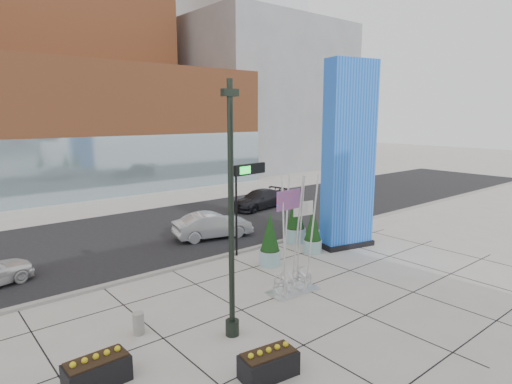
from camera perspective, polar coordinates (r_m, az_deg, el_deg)
ground at (r=17.29m, az=1.32°, el=-12.52°), size 160.00×160.00×0.00m
street_asphalt at (r=25.29m, az=-13.77°, el=-5.38°), size 80.00×12.00×0.02m
curb_edge at (r=20.26m, az=-6.21°, el=-8.92°), size 80.00×0.30×0.12m
tower_podium at (r=40.69m, az=-23.50°, el=7.73°), size 34.00×10.00×11.00m
tower_glass_front at (r=36.34m, az=-21.01°, el=2.94°), size 34.00×0.60×5.00m
building_grey_parking at (r=57.22m, az=-0.03°, el=12.55°), size 20.00×18.00×18.00m
blue_pylon at (r=21.92m, az=12.26°, el=4.32°), size 3.01×1.84×9.35m
lamp_post at (r=12.73m, az=-3.31°, el=-5.94°), size 0.50×0.42×7.69m
public_art_sculpture at (r=16.51m, az=5.03°, el=-9.26°), size 2.05×1.10×4.53m
concrete_bollard at (r=14.28m, az=-15.40°, el=-16.53°), size 0.36×0.36×0.69m
overhead_street_sign at (r=20.47m, az=-1.01°, el=1.99°), size 2.06×0.47×4.37m
round_planter_east at (r=21.21m, az=7.57°, el=-5.21°), size 0.91×0.91×2.26m
round_planter_mid at (r=22.79m, az=5.28°, el=-3.56°), size 1.08×1.08×2.69m
round_planter_west at (r=19.30m, az=1.87°, el=-6.48°), size 0.96×0.96×2.40m
box_planter_north at (r=12.24m, az=-20.45°, el=-21.41°), size 1.57×0.80×0.85m
box_planter_south at (r=11.89m, az=1.69°, el=-21.84°), size 1.58×0.95×0.82m
car_silver_mid at (r=23.65m, az=-5.78°, el=-4.47°), size 4.50×2.40×1.41m
car_dark_east at (r=30.84m, az=0.42°, el=-1.02°), size 4.84×2.53×1.34m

